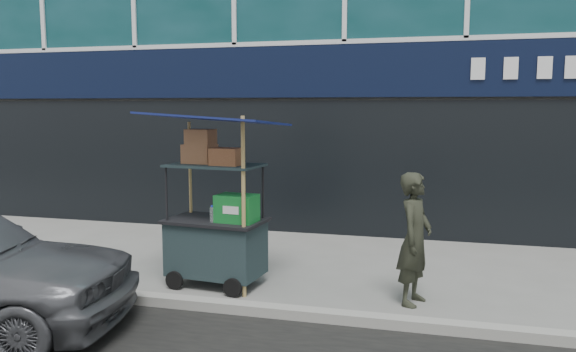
# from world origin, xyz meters

# --- Properties ---
(ground) EXTENTS (80.00, 80.00, 0.00)m
(ground) POSITION_xyz_m (0.00, 0.00, 0.00)
(ground) COLOR slate
(ground) RESTS_ON ground
(curb) EXTENTS (80.00, 0.18, 0.12)m
(curb) POSITION_xyz_m (0.00, -0.20, 0.06)
(curb) COLOR gray
(curb) RESTS_ON ground
(vendor_cart) EXTENTS (1.76, 1.34, 2.23)m
(vendor_cart) POSITION_xyz_m (-1.11, 0.67, 0.78)
(vendor_cart) COLOR #18272A
(vendor_cart) RESTS_ON ground
(vendor_man) EXTENTS (0.51, 0.64, 1.54)m
(vendor_man) POSITION_xyz_m (1.37, 0.62, 0.77)
(vendor_man) COLOR #27291E
(vendor_man) RESTS_ON ground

